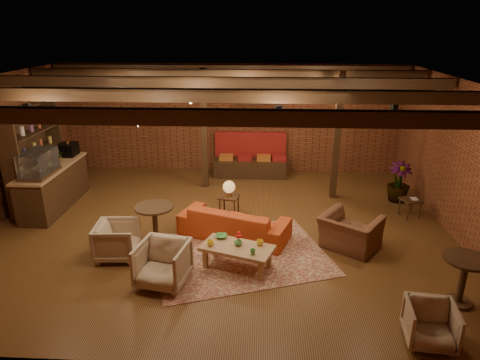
# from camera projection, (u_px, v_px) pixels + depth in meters

# --- Properties ---
(floor) EXTENTS (10.00, 10.00, 0.00)m
(floor) POSITION_uv_depth(u_px,v_px,m) (218.00, 229.00, 9.43)
(floor) COLOR #39240E
(floor) RESTS_ON ground
(ceiling) EXTENTS (10.00, 8.00, 0.02)m
(ceiling) POSITION_uv_depth(u_px,v_px,m) (215.00, 81.00, 8.33)
(ceiling) COLOR black
(ceiling) RESTS_ON wall_back
(wall_back) EXTENTS (10.00, 0.02, 3.20)m
(wall_back) POSITION_uv_depth(u_px,v_px,m) (231.00, 119.00, 12.63)
(wall_back) COLOR brown
(wall_back) RESTS_ON ground
(wall_front) EXTENTS (10.00, 0.02, 3.20)m
(wall_front) POSITION_uv_depth(u_px,v_px,m) (182.00, 259.00, 5.13)
(wall_front) COLOR brown
(wall_front) RESTS_ON ground
(wall_right) EXTENTS (0.02, 8.00, 3.20)m
(wall_right) POSITION_uv_depth(u_px,v_px,m) (463.00, 164.00, 8.63)
(wall_right) COLOR brown
(wall_right) RESTS_ON ground
(ceiling_beams) EXTENTS (9.80, 6.40, 0.22)m
(ceiling_beams) POSITION_uv_depth(u_px,v_px,m) (215.00, 88.00, 8.37)
(ceiling_beams) COLOR black
(ceiling_beams) RESTS_ON ceiling
(ceiling_pipe) EXTENTS (9.60, 0.12, 0.12)m
(ceiling_pipe) POSITION_uv_depth(u_px,v_px,m) (223.00, 88.00, 9.95)
(ceiling_pipe) COLOR black
(ceiling_pipe) RESTS_ON ceiling
(post_left) EXTENTS (0.16, 0.16, 3.20)m
(post_left) POSITION_uv_depth(u_px,v_px,m) (204.00, 130.00, 11.35)
(post_left) COLOR black
(post_left) RESTS_ON ground
(post_right) EXTENTS (0.16, 0.16, 3.20)m
(post_right) POSITION_uv_depth(u_px,v_px,m) (337.00, 137.00, 10.62)
(post_right) COLOR black
(post_right) RESTS_ON ground
(service_counter) EXTENTS (0.80, 2.50, 1.60)m
(service_counter) POSITION_uv_depth(u_px,v_px,m) (52.00, 176.00, 10.30)
(service_counter) COLOR black
(service_counter) RESTS_ON ground
(plant_counter) EXTENTS (0.35, 0.39, 0.30)m
(plant_counter) POSITION_uv_depth(u_px,v_px,m) (58.00, 157.00, 10.34)
(plant_counter) COLOR #337F33
(plant_counter) RESTS_ON service_counter
(shelving_hutch) EXTENTS (0.52, 2.00, 2.40)m
(shelving_hutch) POSITION_uv_depth(u_px,v_px,m) (36.00, 159.00, 10.27)
(shelving_hutch) COLOR black
(shelving_hutch) RESTS_ON ground
(banquette) EXTENTS (2.10, 0.70, 1.00)m
(banquette) POSITION_uv_depth(u_px,v_px,m) (250.00, 159.00, 12.56)
(banquette) COLOR maroon
(banquette) RESTS_ON ground
(service_sign) EXTENTS (0.86, 0.06, 0.30)m
(service_sign) POSITION_uv_depth(u_px,v_px,m) (250.00, 99.00, 11.50)
(service_sign) COLOR red
(service_sign) RESTS_ON ceiling
(ceiling_spotlights) EXTENTS (6.40, 4.40, 0.28)m
(ceiling_spotlights) POSITION_uv_depth(u_px,v_px,m) (215.00, 99.00, 8.45)
(ceiling_spotlights) COLOR black
(ceiling_spotlights) RESTS_ON ceiling
(rug) EXTENTS (3.89, 3.41, 0.01)m
(rug) POSITION_uv_depth(u_px,v_px,m) (240.00, 255.00, 8.36)
(rug) COLOR maroon
(rug) RESTS_ON floor
(sofa) EXTENTS (2.46, 1.62, 0.67)m
(sofa) POSITION_uv_depth(u_px,v_px,m) (234.00, 222.00, 8.98)
(sofa) COLOR #B74019
(sofa) RESTS_ON floor
(coffee_table) EXTENTS (1.44, 1.04, 0.70)m
(coffee_table) POSITION_uv_depth(u_px,v_px,m) (237.00, 249.00, 7.81)
(coffee_table) COLOR #A7804E
(coffee_table) RESTS_ON floor
(side_table_lamp) EXTENTS (0.51, 0.51, 0.90)m
(side_table_lamp) POSITION_uv_depth(u_px,v_px,m) (229.00, 190.00, 9.78)
(side_table_lamp) COLOR black
(side_table_lamp) RESTS_ON floor
(round_table_left) EXTENTS (0.78, 0.78, 0.81)m
(round_table_left) POSITION_uv_depth(u_px,v_px,m) (155.00, 218.00, 8.68)
(round_table_left) COLOR black
(round_table_left) RESTS_ON floor
(armchair_a) EXTENTS (0.76, 0.81, 0.79)m
(armchair_a) POSITION_uv_depth(u_px,v_px,m) (117.00, 239.00, 8.17)
(armchair_a) COLOR beige
(armchair_a) RESTS_ON floor
(armchair_b) EXTENTS (0.95, 0.91, 0.84)m
(armchair_b) POSITION_uv_depth(u_px,v_px,m) (163.00, 262.00, 7.32)
(armchair_b) COLOR beige
(armchair_b) RESTS_ON floor
(armchair_right) EXTENTS (1.28, 1.19, 0.94)m
(armchair_right) POSITION_uv_depth(u_px,v_px,m) (351.00, 227.00, 8.47)
(armchair_right) COLOR brown
(armchair_right) RESTS_ON floor
(side_table_book) EXTENTS (0.50, 0.50, 0.47)m
(side_table_book) POSITION_uv_depth(u_px,v_px,m) (411.00, 201.00, 9.87)
(side_table_book) COLOR black
(side_table_book) RESTS_ON floor
(round_table_right) EXTENTS (0.71, 0.71, 0.83)m
(round_table_right) POSITION_uv_depth(u_px,v_px,m) (464.00, 273.00, 6.74)
(round_table_right) COLOR black
(round_table_right) RESTS_ON floor
(armchair_far) EXTENTS (0.72, 0.69, 0.68)m
(armchair_far) POSITION_uv_depth(u_px,v_px,m) (431.00, 323.00, 5.97)
(armchair_far) COLOR beige
(armchair_far) RESTS_ON floor
(plant_tall) EXTENTS (1.85, 1.85, 3.07)m
(plant_tall) POSITION_uv_depth(u_px,v_px,m) (404.00, 143.00, 10.39)
(plant_tall) COLOR #4C7F4C
(plant_tall) RESTS_ON floor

